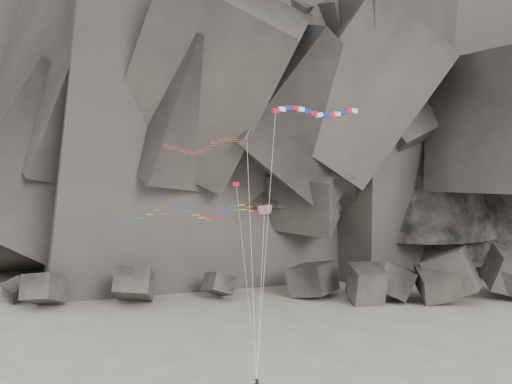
{
  "coord_description": "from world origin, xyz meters",
  "views": [
    {
      "loc": [
        -0.53,
        -53.36,
        20.81
      ],
      "look_at": [
        -1.2,
        6.0,
        18.02
      ],
      "focal_mm": 40.0,
      "sensor_mm": 36.0,
      "label": 1
    }
  ],
  "objects_px": {
    "banner_kite": "(315,114)",
    "parafoil_kite": "(190,212)",
    "delta_kite": "(201,145)",
    "pennant_kite": "(239,212)"
  },
  "relations": [
    {
      "from": "parafoil_kite",
      "to": "delta_kite",
      "type": "bearing_deg",
      "value": -83.43
    },
    {
      "from": "delta_kite",
      "to": "pennant_kite",
      "type": "distance_m",
      "value": 7.69
    },
    {
      "from": "banner_kite",
      "to": "parafoil_kite",
      "type": "relative_size",
      "value": 1.62
    },
    {
      "from": "delta_kite",
      "to": "parafoil_kite",
      "type": "height_order",
      "value": "delta_kite"
    },
    {
      "from": "parafoil_kite",
      "to": "banner_kite",
      "type": "bearing_deg",
      "value": -29.93
    },
    {
      "from": "banner_kite",
      "to": "parafoil_kite",
      "type": "height_order",
      "value": "banner_kite"
    },
    {
      "from": "parafoil_kite",
      "to": "pennant_kite",
      "type": "distance_m",
      "value": 4.85
    },
    {
      "from": "delta_kite",
      "to": "parafoil_kite",
      "type": "distance_m",
      "value": 7.09
    },
    {
      "from": "delta_kite",
      "to": "pennant_kite",
      "type": "bearing_deg",
      "value": 38.32
    },
    {
      "from": "delta_kite",
      "to": "banner_kite",
      "type": "relative_size",
      "value": 0.92
    }
  ]
}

